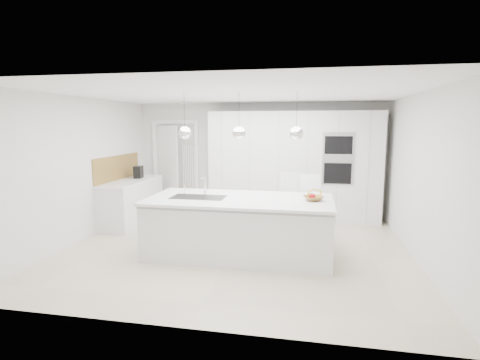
% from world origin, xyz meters
% --- Properties ---
extents(floor, '(5.50, 5.50, 0.00)m').
position_xyz_m(floor, '(0.00, 0.00, 0.00)').
color(floor, beige).
rests_on(floor, ground).
extents(wall_back, '(5.50, 0.00, 5.50)m').
position_xyz_m(wall_back, '(0.00, 2.50, 1.25)').
color(wall_back, silver).
rests_on(wall_back, ground).
extents(wall_left, '(0.00, 5.00, 5.00)m').
position_xyz_m(wall_left, '(-2.75, 0.00, 1.25)').
color(wall_left, silver).
rests_on(wall_left, ground).
extents(ceiling, '(5.50, 5.50, 0.00)m').
position_xyz_m(ceiling, '(0.00, 0.00, 2.50)').
color(ceiling, white).
rests_on(ceiling, wall_back).
extents(tall_cabinets, '(3.60, 0.60, 2.30)m').
position_xyz_m(tall_cabinets, '(0.80, 2.20, 1.15)').
color(tall_cabinets, silver).
rests_on(tall_cabinets, floor).
extents(oven_stack, '(0.62, 0.04, 1.05)m').
position_xyz_m(oven_stack, '(1.70, 1.89, 1.35)').
color(oven_stack, '#A5A5A8').
rests_on(oven_stack, tall_cabinets).
extents(doorway_frame, '(1.11, 0.08, 2.13)m').
position_xyz_m(doorway_frame, '(-1.95, 2.47, 1.02)').
color(doorway_frame, white).
rests_on(doorway_frame, floor).
extents(hallway_door, '(0.76, 0.38, 2.00)m').
position_xyz_m(hallway_door, '(-2.20, 2.42, 1.00)').
color(hallway_door, white).
rests_on(hallway_door, floor).
extents(radiator, '(0.32, 0.04, 1.40)m').
position_xyz_m(radiator, '(-1.63, 2.46, 0.85)').
color(radiator, white).
rests_on(radiator, floor).
extents(left_base_cabinets, '(0.60, 1.80, 0.86)m').
position_xyz_m(left_base_cabinets, '(-2.45, 1.20, 0.43)').
color(left_base_cabinets, silver).
rests_on(left_base_cabinets, floor).
extents(left_worktop, '(0.62, 1.82, 0.04)m').
position_xyz_m(left_worktop, '(-2.45, 1.20, 0.88)').
color(left_worktop, white).
rests_on(left_worktop, left_base_cabinets).
extents(oak_backsplash, '(0.02, 1.80, 0.50)m').
position_xyz_m(oak_backsplash, '(-2.74, 1.20, 1.15)').
color(oak_backsplash, olive).
rests_on(oak_backsplash, wall_left).
extents(island_base, '(2.80, 1.20, 0.86)m').
position_xyz_m(island_base, '(0.10, -0.30, 0.43)').
color(island_base, silver).
rests_on(island_base, floor).
extents(island_worktop, '(2.84, 1.40, 0.04)m').
position_xyz_m(island_worktop, '(0.10, -0.25, 0.88)').
color(island_worktop, white).
rests_on(island_worktop, island_base).
extents(island_sink, '(0.84, 0.44, 0.18)m').
position_xyz_m(island_sink, '(-0.55, -0.30, 0.82)').
color(island_sink, '#3F3F42').
rests_on(island_sink, island_worktop).
extents(island_tap, '(0.02, 0.02, 0.30)m').
position_xyz_m(island_tap, '(-0.50, -0.10, 1.05)').
color(island_tap, white).
rests_on(island_tap, island_worktop).
extents(pendant_left, '(0.20, 0.20, 0.20)m').
position_xyz_m(pendant_left, '(-0.75, -0.30, 1.90)').
color(pendant_left, white).
rests_on(pendant_left, ceiling).
extents(pendant_mid, '(0.20, 0.20, 0.20)m').
position_xyz_m(pendant_mid, '(0.10, -0.30, 1.90)').
color(pendant_mid, white).
rests_on(pendant_mid, ceiling).
extents(pendant_right, '(0.20, 0.20, 0.20)m').
position_xyz_m(pendant_right, '(0.95, -0.30, 1.90)').
color(pendant_right, white).
rests_on(pendant_right, ceiling).
extents(fruit_bowl, '(0.38, 0.38, 0.07)m').
position_xyz_m(fruit_bowl, '(1.22, -0.23, 0.94)').
color(fruit_bowl, olive).
rests_on(fruit_bowl, island_worktop).
extents(espresso_machine, '(0.19, 0.26, 0.26)m').
position_xyz_m(espresso_machine, '(-2.43, 1.50, 1.03)').
color(espresso_machine, black).
rests_on(espresso_machine, left_worktop).
extents(bar_stool_left, '(0.54, 0.64, 1.18)m').
position_xyz_m(bar_stool_left, '(0.82, 0.59, 0.59)').
color(bar_stool_left, white).
rests_on(bar_stool_left, floor).
extents(bar_stool_right, '(0.47, 0.59, 1.16)m').
position_xyz_m(bar_stool_right, '(1.17, 0.53, 0.58)').
color(bar_stool_right, white).
rests_on(bar_stool_right, floor).
extents(apple_a, '(0.08, 0.08, 0.08)m').
position_xyz_m(apple_a, '(1.21, -0.28, 0.97)').
color(apple_a, '#B4061A').
rests_on(apple_a, fruit_bowl).
extents(apple_b, '(0.08, 0.08, 0.08)m').
position_xyz_m(apple_b, '(1.19, -0.23, 0.97)').
color(apple_b, '#B4061A').
rests_on(apple_b, fruit_bowl).
extents(banana_bunch, '(0.25, 0.18, 0.23)m').
position_xyz_m(banana_bunch, '(1.24, -0.25, 1.02)').
color(banana_bunch, yellow).
rests_on(banana_bunch, fruit_bowl).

